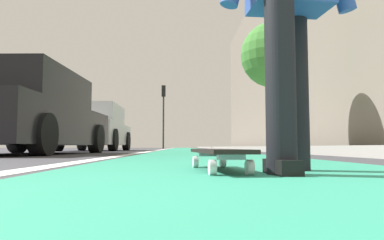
{
  "coord_description": "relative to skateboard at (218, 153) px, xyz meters",
  "views": [
    {
      "loc": [
        -1.06,
        0.33,
        0.13
      ],
      "look_at": [
        11.2,
        -0.05,
        1.04
      ],
      "focal_mm": 33.71,
      "sensor_mm": 36.0,
      "label": 1
    }
  ],
  "objects": [
    {
      "name": "ground_plane",
      "position": [
        9.15,
        -0.13,
        -0.09
      ],
      "size": [
        80.0,
        80.0,
        0.0
      ],
      "primitive_type": "plane",
      "color": "#38383D"
    },
    {
      "name": "traffic_light",
      "position": [
        23.93,
        1.44,
        3.04
      ],
      "size": [
        0.33,
        0.28,
        4.56
      ],
      "color": "#2D2D2D",
      "rests_on": "ground"
    },
    {
      "name": "skateboard",
      "position": [
        0.0,
        0.0,
        0.0
      ],
      "size": [
        0.85,
        0.27,
        0.11
      ],
      "color": "white",
      "rests_on": "ground"
    },
    {
      "name": "street_tree_mid",
      "position": [
        10.67,
        -3.13,
        3.31
      ],
      "size": [
        2.36,
        2.36,
        4.6
      ],
      "color": "brown",
      "rests_on": "ground"
    },
    {
      "name": "parked_car_mid",
      "position": [
        10.1,
        3.01,
        0.63
      ],
      "size": [
        4.18,
        1.85,
        1.49
      ],
      "color": "#B7B7BC",
      "rests_on": "ground"
    },
    {
      "name": "bike_lane_paint",
      "position": [
        23.15,
        -0.13,
        -0.09
      ],
      "size": [
        56.0,
        2.05,
        0.0
      ],
      "primitive_type": "cube",
      "color": "#288466",
      "rests_on": "ground"
    },
    {
      "name": "building_facade",
      "position": [
        21.15,
        -6.48,
        6.23
      ],
      "size": [
        40.0,
        1.2,
        12.65
      ],
      "primitive_type": "cube",
      "color": "#6F665B",
      "rests_on": "ground"
    },
    {
      "name": "parked_car_near",
      "position": [
        4.55,
        2.93,
        0.6
      ],
      "size": [
        4.39,
        2.07,
        1.46
      ],
      "color": "black",
      "rests_on": "ground"
    },
    {
      "name": "sidewalk_curb",
      "position": [
        17.15,
        -3.53,
        -0.02
      ],
      "size": [
        52.0,
        3.2,
        0.15
      ],
      "primitive_type": "cube",
      "color": "#9E9B93",
      "rests_on": "ground"
    },
    {
      "name": "lane_stripe_white",
      "position": [
        19.15,
        1.04,
        -0.09
      ],
      "size": [
        52.0,
        0.16,
        0.01
      ],
      "primitive_type": "cube",
      "color": "silver",
      "rests_on": "ground"
    }
  ]
}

